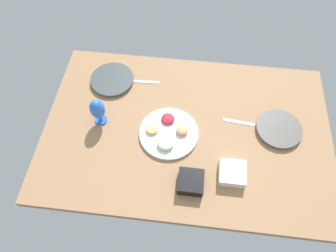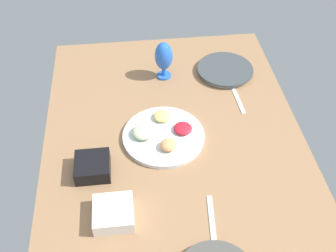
{
  "view_description": "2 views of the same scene",
  "coord_description": "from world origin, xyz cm",
  "views": [
    {
      "loc": [
        -0.6,
        -86.71,
        146.07
      ],
      "look_at": [
        -10.32,
        -3.16,
        6.49
      ],
      "focal_mm": 32.34,
      "sensor_mm": 36.0,
      "label": 1
    },
    {
      "loc": [
        99.73,
        -14.96,
        118.42
      ],
      "look_at": [
        -9.75,
        -2.53,
        6.49
      ],
      "focal_mm": 43.04,
      "sensor_mm": 36.0,
      "label": 2
    }
  ],
  "objects": [
    {
      "name": "fork_by_right_plate",
      "position": [
        29.01,
        7.85,
        0.3
      ],
      "size": [
        18.09,
        3.48,
        0.6
      ],
      "primitive_type": "cube",
      "rotation": [
        0.0,
        0.0,
        -0.09
      ],
      "color": "silver",
      "rests_on": "ground_plane"
    },
    {
      "name": "dinner_plate_left",
      "position": [
        -48.71,
        29.1,
        1.27
      ],
      "size": [
        26.37,
        26.37,
        2.45
      ],
      "color": "silver",
      "rests_on": "ground_plane"
    },
    {
      "name": "fork_by_left_plate",
      "position": [
        -28.66,
        30.75,
        0.3
      ],
      "size": [
        18.07,
        2.68,
        0.6
      ],
      "primitive_type": "cube",
      "rotation": [
        0.0,
        0.0,
        0.05
      ],
      "color": "silver",
      "rests_on": "ground_plane"
    },
    {
      "name": "fruit_platter",
      "position": [
        -10.04,
        -4.65,
        1.5
      ],
      "size": [
        32.79,
        32.79,
        5.19
      ],
      "color": "silver",
      "rests_on": "ground_plane"
    },
    {
      "name": "ground_plane",
      "position": [
        0.0,
        0.0,
        -2.0
      ],
      "size": [
        160.0,
        104.0,
        4.0
      ],
      "primitive_type": "cube",
      "color": "#99704C"
    },
    {
      "name": "square_bowl_black",
      "position": [
        4.43,
        -31.97,
        3.28
      ],
      "size": [
        12.74,
        12.74,
        5.9
      ],
      "color": "black",
      "rests_on": "ground_plane"
    },
    {
      "name": "square_bowl_white",
      "position": [
        24.96,
        -24.76,
        2.95
      ],
      "size": [
        13.39,
        13.39,
        5.3
      ],
      "color": "white",
      "rests_on": "ground_plane"
    },
    {
      "name": "hurricane_glass_blue",
      "position": [
        -48.98,
        -0.17,
        10.97
      ],
      "size": [
        8.27,
        8.27,
        18.46
      ],
      "color": "blue",
      "rests_on": "ground_plane"
    },
    {
      "name": "dinner_plate_right",
      "position": [
        50.81,
        5.14,
        1.31
      ],
      "size": [
        25.28,
        25.28,
        2.53
      ],
      "color": "silver",
      "rests_on": "ground_plane"
    }
  ]
}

